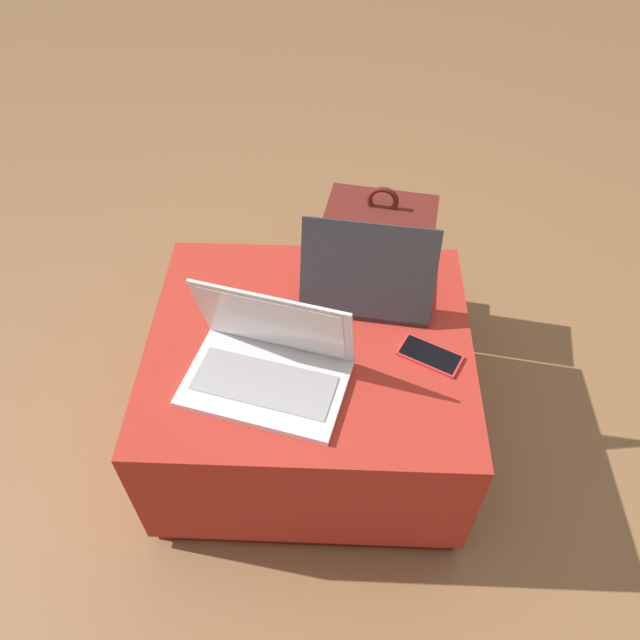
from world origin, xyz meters
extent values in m
plane|color=olive|center=(0.00, 0.00, 0.00)|extent=(14.00, 14.00, 0.00)
cube|color=maroon|center=(0.00, 0.00, 0.03)|extent=(0.78, 0.68, 0.05)
cube|color=#B22D23|center=(0.00, 0.00, 0.25)|extent=(0.82, 0.71, 0.39)
cube|color=silver|center=(-0.10, -0.14, 0.45)|extent=(0.42, 0.32, 0.02)
cube|color=#9E9EA3|center=(-0.10, -0.15, 0.46)|extent=(0.35, 0.20, 0.00)
cube|color=silver|center=(-0.08, -0.06, 0.57)|extent=(0.38, 0.15, 0.23)
cube|color=white|center=(-0.08, -0.06, 0.57)|extent=(0.34, 0.13, 0.20)
cube|color=#333338|center=(0.15, 0.20, 0.45)|extent=(0.36, 0.29, 0.02)
cube|color=#232328|center=(0.15, 0.20, 0.46)|extent=(0.31, 0.17, 0.00)
cube|color=#333338|center=(0.14, 0.11, 0.58)|extent=(0.34, 0.12, 0.24)
cube|color=#B23D93|center=(0.14, 0.11, 0.58)|extent=(0.30, 0.11, 0.22)
cube|color=red|center=(0.30, -0.04, 0.45)|extent=(0.17, 0.14, 0.01)
cube|color=black|center=(0.30, -0.04, 0.45)|extent=(0.15, 0.12, 0.00)
cube|color=#5B1E19|center=(0.19, 0.49, 0.24)|extent=(0.35, 0.23, 0.49)
cube|color=#4E1A15|center=(0.21, 0.60, 0.15)|extent=(0.27, 0.11, 0.22)
torus|color=#5B1E19|center=(0.19, 0.49, 0.51)|extent=(0.10, 0.03, 0.09)
camera|label=1|loc=(0.07, -1.01, 1.63)|focal=35.00mm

